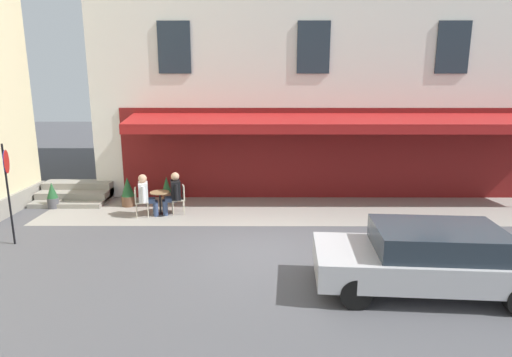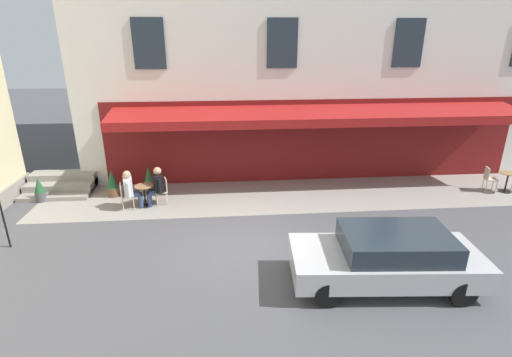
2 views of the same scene
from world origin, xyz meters
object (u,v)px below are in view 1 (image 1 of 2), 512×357
object	(u,v)px
cafe_chair_cream_facing_street	(139,199)
potted_plant_by_steps	(167,189)
seated_companion_in_black	(173,192)
parked_car_silver	(429,257)
potted_plant_entrance_left	(52,196)
seated_patron_in_white	(146,194)
potted_plant_mid_terrace	(128,192)
no_parking_sign	(7,176)
cafe_chair_cream_by_window	(181,197)
cafe_table_mid_terrace	(160,200)

from	to	relation	value
cafe_chair_cream_facing_street	potted_plant_by_steps	xyz separation A→B (m)	(-0.50, -1.68, -0.11)
seated_companion_in_black	parked_car_silver	bearing A→B (deg)	140.03
potted_plant_by_steps	seated_companion_in_black	bearing A→B (deg)	109.98
potted_plant_entrance_left	potted_plant_by_steps	distance (m)	3.69
cafe_chair_cream_facing_street	potted_plant_entrance_left	bearing A→B (deg)	-16.23
cafe_chair_cream_facing_street	seated_patron_in_white	xyz separation A→B (m)	(-0.21, -0.05, 0.16)
cafe_chair_cream_facing_street	seated_companion_in_black	world-z (taller)	seated_companion_in_black
cafe_chair_cream_facing_street	potted_plant_mid_terrace	distance (m)	1.36
cafe_chair_cream_facing_street	no_parking_sign	size ratio (longest dim) A/B	0.35
cafe_chair_cream_by_window	parked_car_silver	xyz separation A→B (m)	(-5.79, 5.09, 0.16)
cafe_chair_cream_facing_street	parked_car_silver	world-z (taller)	parked_car_silver
cafe_chair_cream_by_window	seated_patron_in_white	distance (m)	1.06
cafe_chair_cream_by_window	potted_plant_mid_terrace	bearing A→B (deg)	-23.69
seated_companion_in_black	cafe_chair_cream_facing_street	bearing A→B (deg)	14.87
cafe_table_mid_terrace	seated_companion_in_black	bearing A→B (deg)	-164.44
seated_patron_in_white	no_parking_sign	bearing A→B (deg)	39.82
cafe_chair_cream_by_window	potted_plant_by_steps	size ratio (longest dim) A/B	1.01
cafe_table_mid_terrace	potted_plant_mid_terrace	distance (m)	1.65
seated_patron_in_white	seated_companion_in_black	xyz separation A→B (m)	(-0.80, -0.21, 0.00)
cafe_table_mid_terrace	cafe_chair_cream_by_window	world-z (taller)	cafe_chair_cream_by_window
no_parking_sign	cafe_table_mid_terrace	bearing A→B (deg)	-142.72
cafe_chair_cream_by_window	seated_companion_in_black	world-z (taller)	seated_companion_in_black
cafe_table_mid_terrace	potted_plant_entrance_left	world-z (taller)	potted_plant_entrance_left
cafe_chair_cream_facing_street	cafe_chair_cream_by_window	distance (m)	1.26
cafe_chair_cream_by_window	no_parking_sign	bearing A→B (deg)	34.37
cafe_table_mid_terrace	potted_plant_entrance_left	size ratio (longest dim) A/B	0.86
cafe_table_mid_terrace	no_parking_sign	size ratio (longest dim) A/B	0.29
seated_patron_in_white	parked_car_silver	bearing A→B (deg)	144.71
seated_companion_in_black	potted_plant_by_steps	xyz separation A→B (m)	(0.51, -1.41, -0.28)
cafe_table_mid_terrace	potted_plant_by_steps	world-z (taller)	potted_plant_by_steps
cafe_chair_cream_facing_street	parked_car_silver	distance (m)	8.47
cafe_table_mid_terrace	seated_patron_in_white	distance (m)	0.47
no_parking_sign	potted_plant_by_steps	distance (m)	5.20
seated_patron_in_white	potted_plant_by_steps	size ratio (longest dim) A/B	1.48
potted_plant_entrance_left	parked_car_silver	size ratio (longest dim) A/B	0.20
seated_companion_in_black	potted_plant_mid_terrace	xyz separation A→B (m)	(1.71, -0.90, -0.23)
cafe_chair_cream_by_window	potted_plant_entrance_left	size ratio (longest dim) A/B	1.05
potted_plant_mid_terrace	potted_plant_entrance_left	distance (m)	2.43
cafe_chair_cream_facing_street	potted_plant_by_steps	world-z (taller)	cafe_chair_cream_facing_street
seated_companion_in_black	potted_plant_entrance_left	bearing A→B (deg)	-8.77
cafe_chair_cream_by_window	potted_plant_mid_terrace	world-z (taller)	potted_plant_mid_terrace
cafe_table_mid_terrace	parked_car_silver	size ratio (longest dim) A/B	0.17
cafe_chair_cream_by_window	no_parking_sign	distance (m)	4.78
no_parking_sign	potted_plant_by_steps	size ratio (longest dim) A/B	2.89
potted_plant_mid_terrace	potted_plant_by_steps	distance (m)	1.30
cafe_table_mid_terrace	seated_patron_in_white	xyz separation A→B (m)	(0.40, 0.10, 0.22)
seated_companion_in_black	seated_patron_in_white	bearing A→B (deg)	14.99
no_parking_sign	potted_plant_by_steps	xyz separation A→B (m)	(-3.08, -3.96, -1.36)
cafe_chair_cream_facing_street	potted_plant_by_steps	distance (m)	1.76
cafe_chair_cream_by_window	potted_plant_entrance_left	xyz separation A→B (m)	(4.33, -0.58, -0.12)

